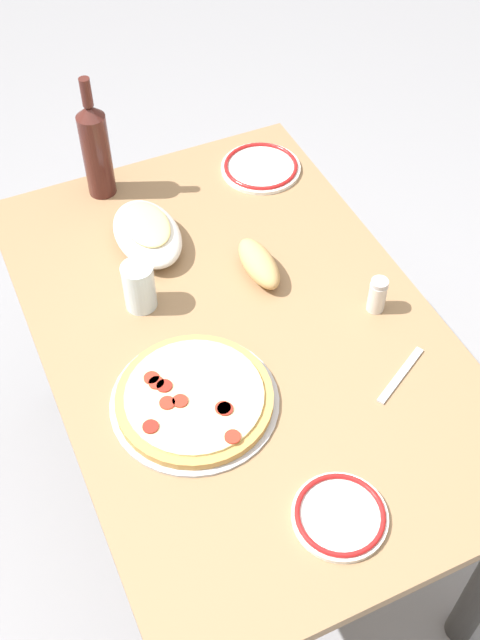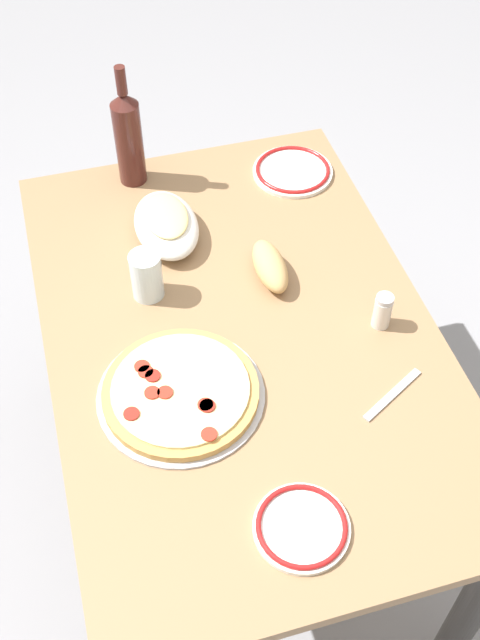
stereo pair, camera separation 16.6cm
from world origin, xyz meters
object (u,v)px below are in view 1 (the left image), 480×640
pepperoni_pizza (194,399)px  spice_shaker (377,295)px  baked_pasta_dish (147,232)px  bread_loaf (259,263)px  wine_bottle (96,148)px  dining_table (240,366)px  side_plate_near (340,515)px  water_glass (139,286)px  side_plate_far (261,167)px

pepperoni_pizza → spice_shaker: bearing=-81.5°
baked_pasta_dish → bread_loaf: (-0.20, -0.20, -0.01)m
bread_loaf → spice_shaker: (-0.21, -0.19, 0.01)m
baked_pasta_dish → wine_bottle: wine_bottle is taller
wine_bottle → dining_table: bearing=-167.3°
side_plate_near → spice_shaker: size_ratio=2.01×
baked_pasta_dish → bread_loaf: baked_pasta_dish is taller
pepperoni_pizza → spice_shaker: (0.07, -0.46, 0.03)m
dining_table → wine_bottle: 0.64m
wine_bottle → water_glass: (-0.41, 0.04, -0.07)m
pepperoni_pizza → side_plate_near: 0.37m
water_glass → bread_loaf: 0.28m
side_plate_near → wine_bottle: bearing=5.8°
side_plate_far → spice_shaker: spice_shaker is taller
baked_pasta_dish → spice_shaker: size_ratio=2.76×
water_glass → side_plate_far: size_ratio=0.56×
pepperoni_pizza → side_plate_far: size_ratio=1.63×
side_plate_near → bread_loaf: size_ratio=1.06×
wine_bottle → side_plate_far: wine_bottle is taller
pepperoni_pizza → bread_loaf: bearing=-44.8°
baked_pasta_dish → wine_bottle: 0.25m
side_plate_near → bread_loaf: bearing=-12.0°
pepperoni_pizza → side_plate_far: 0.76m
side_plate_far → bread_loaf: bread_loaf is taller
pepperoni_pizza → spice_shaker: size_ratio=3.92×
wine_bottle → side_plate_near: size_ratio=1.85×
spice_shaker → water_glass: bearing=64.2°
dining_table → water_glass: (0.16, 0.17, 0.19)m
wine_bottle → side_plate_far: 0.43m
dining_table → spice_shaker: 0.35m
dining_table → water_glass: water_glass is taller
dining_table → spice_shaker: bearing=-103.1°
baked_pasta_dish → water_glass: bearing=155.3°
wine_bottle → baked_pasta_dish: bearing=-170.7°
spice_shaker → wine_bottle: bearing=33.8°
dining_table → baked_pasta_dish: 0.38m
water_glass → side_plate_far: 0.55m
bread_loaf → water_glass: bearing=85.7°
pepperoni_pizza → bread_loaf: 0.39m
dining_table → pepperoni_pizza: pepperoni_pizza is taller
wine_bottle → spice_shaker: wine_bottle is taller
side_plate_near → dining_table: bearing=-2.6°
side_plate_near → side_plate_far: size_ratio=0.84×
dining_table → wine_bottle: (0.57, 0.13, 0.27)m
baked_pasta_dish → dining_table: bearing=-165.0°
pepperoni_pizza → spice_shaker: 0.47m
dining_table → side_plate_near: 0.50m
side_plate_near → side_plate_far: bearing=-17.4°
side_plate_near → pepperoni_pizza: bearing=22.7°
wine_bottle → spice_shaker: bearing=-146.2°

